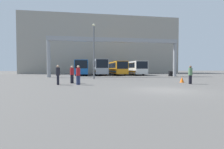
{
  "coord_description": "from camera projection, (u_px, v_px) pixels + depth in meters",
  "views": [
    {
      "loc": [
        -5.34,
        -10.88,
        1.44
      ],
      "look_at": [
        -0.1,
        22.33,
        0.3
      ],
      "focal_mm": 28.0,
      "sensor_mm": 36.0,
      "label": 1
    }
  ],
  "objects": [
    {
      "name": "bus_slot_0",
      "position": [
        82.0,
        67.0,
        38.73
      ],
      "size": [
        2.62,
        12.29,
        3.14
      ],
      "color": "#1959A5",
      "rests_on": "ground"
    },
    {
      "name": "lamp_post",
      "position": [
        94.0,
        49.0,
        23.95
      ],
      "size": [
        0.36,
        0.36,
        7.58
      ],
      "color": "#595B60",
      "rests_on": "ground"
    },
    {
      "name": "ground_plane",
      "position": [
        166.0,
        90.0,
        11.62
      ],
      "size": [
        200.0,
        200.0,
        0.0
      ],
      "primitive_type": "plane",
      "color": "#514F4C"
    },
    {
      "name": "pedestrian_mid_left",
      "position": [
        72.0,
        74.0,
        17.08
      ],
      "size": [
        0.36,
        0.36,
        1.73
      ],
      "rotation": [
        0.0,
        0.0,
        3.87
      ],
      "color": "black",
      "rests_on": "ground"
    },
    {
      "name": "pedestrian_near_center",
      "position": [
        190.0,
        74.0,
        16.31
      ],
      "size": [
        0.36,
        0.36,
        1.71
      ],
      "rotation": [
        0.0,
        0.0,
        0.3
      ],
      "color": "black",
      "rests_on": "ground"
    },
    {
      "name": "building_backdrop",
      "position": [
        101.0,
        47.0,
        55.68
      ],
      "size": [
        46.26,
        12.0,
        16.92
      ],
      "color": "gray",
      "rests_on": "ground"
    },
    {
      "name": "traffic_cone",
      "position": [
        182.0,
        80.0,
        18.03
      ],
      "size": [
        0.43,
        0.43,
        0.61
      ],
      "color": "orange",
      "rests_on": "ground"
    },
    {
      "name": "bus_slot_3",
      "position": [
        134.0,
        67.0,
        40.38
      ],
      "size": [
        2.58,
        11.88,
        3.0
      ],
      "color": "silver",
      "rests_on": "ground"
    },
    {
      "name": "pedestrian_near_right",
      "position": [
        58.0,
        74.0,
        15.48
      ],
      "size": [
        0.36,
        0.36,
        1.75
      ],
      "rotation": [
        0.0,
        0.0,
        4.69
      ],
      "color": "black",
      "rests_on": "ground"
    },
    {
      "name": "bus_slot_1",
      "position": [
        100.0,
        66.0,
        38.56
      ],
      "size": [
        2.52,
        10.71,
        3.33
      ],
      "color": "#999EA5",
      "rests_on": "ground"
    },
    {
      "name": "pedestrian_near_left",
      "position": [
        78.0,
        75.0,
        15.51
      ],
      "size": [
        0.36,
        0.36,
        1.72
      ],
      "rotation": [
        0.0,
        0.0,
        3.24
      ],
      "color": "navy",
      "rests_on": "ground"
    },
    {
      "name": "bus_slot_2",
      "position": [
        117.0,
        67.0,
        39.82
      ],
      "size": [
        2.44,
        11.99,
        2.96
      ],
      "color": "orange",
      "rests_on": "ground"
    },
    {
      "name": "overhead_gantry",
      "position": [
        115.0,
        45.0,
        30.41
      ],
      "size": [
        22.94,
        0.8,
        6.77
      ],
      "color": "gray",
      "rests_on": "ground"
    },
    {
      "name": "tire_stack",
      "position": [
        171.0,
        74.0,
        33.56
      ],
      "size": [
        1.04,
        1.04,
        0.96
      ],
      "color": "black",
      "rests_on": "ground"
    }
  ]
}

